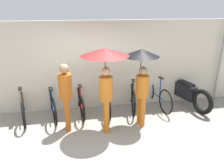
% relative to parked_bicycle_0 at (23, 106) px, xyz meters
% --- Properties ---
extents(ground_plane, '(30.00, 30.00, 0.00)m').
position_rel_parked_bicycle_0_xyz_m(ground_plane, '(1.94, -1.64, -0.37)').
color(ground_plane, gray).
extents(back_wall, '(12.78, 0.12, 2.57)m').
position_rel_parked_bicycle_0_xyz_m(back_wall, '(1.94, 0.42, 0.92)').
color(back_wall, beige).
rests_on(back_wall, ground).
extents(parked_bicycle_0, '(0.56, 1.75, 1.09)m').
position_rel_parked_bicycle_0_xyz_m(parked_bicycle_0, '(0.00, 0.00, 0.00)').
color(parked_bicycle_0, black).
rests_on(parked_bicycle_0, ground).
extents(parked_bicycle_1, '(0.51, 1.76, 1.09)m').
position_rel_parked_bicycle_0_xyz_m(parked_bicycle_1, '(0.77, -0.01, 0.03)').
color(parked_bicycle_1, black).
rests_on(parked_bicycle_1, ground).
extents(parked_bicycle_2, '(0.44, 1.69, 1.10)m').
position_rel_parked_bicycle_0_xyz_m(parked_bicycle_2, '(1.55, 0.04, 0.01)').
color(parked_bicycle_2, black).
rests_on(parked_bicycle_2, ground).
extents(parked_bicycle_3, '(0.44, 1.78, 0.99)m').
position_rel_parked_bicycle_0_xyz_m(parked_bicycle_3, '(2.32, 0.00, 0.01)').
color(parked_bicycle_3, black).
rests_on(parked_bicycle_3, ground).
extents(parked_bicycle_4, '(0.49, 1.69, 0.98)m').
position_rel_parked_bicycle_0_xyz_m(parked_bicycle_4, '(3.10, 0.06, 0.02)').
color(parked_bicycle_4, black).
rests_on(parked_bicycle_4, ground).
extents(parked_bicycle_5, '(0.44, 1.79, 1.09)m').
position_rel_parked_bicycle_0_xyz_m(parked_bicycle_5, '(3.87, 0.10, 0.02)').
color(parked_bicycle_5, black).
rests_on(parked_bicycle_5, ground).
extents(pedestrian_leading, '(0.32, 0.32, 1.69)m').
position_rel_parked_bicycle_0_xyz_m(pedestrian_leading, '(1.21, -0.80, 0.63)').
color(pedestrian_leading, '#B25619').
rests_on(pedestrian_leading, ground).
extents(pedestrian_center, '(1.12, 1.12, 2.04)m').
position_rel_parked_bicycle_0_xyz_m(pedestrian_center, '(2.14, -0.94, 1.29)').
color(pedestrian_center, '#C66B1E').
rests_on(pedestrian_center, ground).
extents(pedestrian_trailing, '(0.88, 0.88, 1.96)m').
position_rel_parked_bicycle_0_xyz_m(pedestrian_trailing, '(3.06, -0.81, 1.12)').
color(pedestrian_trailing, '#C66B1E').
rests_on(pedestrian_trailing, ground).
extents(motorcycle, '(0.80, 2.09, 0.93)m').
position_rel_parked_bicycle_0_xyz_m(motorcycle, '(4.78, 0.06, 0.04)').
color(motorcycle, black).
rests_on(motorcycle, ground).
extents(awning_pole, '(0.07, 0.07, 2.52)m').
position_rel_parked_bicycle_0_xyz_m(awning_pole, '(5.95, 0.23, 0.89)').
color(awning_pole, gray).
rests_on(awning_pole, ground).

